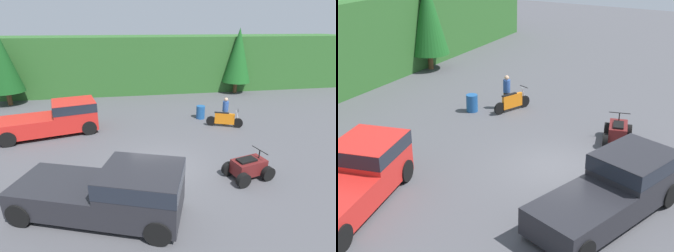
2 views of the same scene
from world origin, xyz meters
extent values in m
plane|color=#4C4C51|center=(0.00, 0.00, 0.00)|extent=(80.00, 80.00, 0.00)
cylinder|color=brown|center=(8.88, 12.65, 0.52)|extent=(0.35, 0.35, 1.04)
cone|color=#19561E|center=(8.88, 12.65, 3.41)|extent=(2.55, 2.55, 4.75)
cube|color=red|center=(-4.37, 5.33, 1.04)|extent=(2.78, 2.59, 1.62)
cube|color=#1E232D|center=(-4.37, 5.33, 1.57)|extent=(2.80, 2.62, 0.52)
cylinder|color=black|center=(-3.98, 6.41, 0.41)|extent=(0.87, 0.47, 0.83)
cylinder|color=black|center=(-3.53, 4.54, 0.41)|extent=(0.87, 0.47, 0.83)
cylinder|color=black|center=(-7.55, 3.56, 0.41)|extent=(0.87, 0.47, 0.83)
cube|color=#232328|center=(-1.02, -3.13, 1.04)|extent=(3.05, 2.81, 1.62)
cube|color=#1E232D|center=(-1.02, -3.13, 1.57)|extent=(3.07, 2.83, 0.52)
cube|color=#232328|center=(-3.63, -2.21, 0.67)|extent=(3.57, 2.99, 0.89)
cylinder|color=black|center=(-0.03, -2.46, 0.41)|extent=(0.88, 0.54, 0.83)
cylinder|color=black|center=(-0.68, -4.27, 0.41)|extent=(0.88, 0.54, 0.83)
cylinder|color=black|center=(-4.24, -0.97, 0.41)|extent=(0.88, 0.54, 0.83)
cylinder|color=black|center=(-4.88, -2.79, 0.41)|extent=(0.88, 0.54, 0.83)
cylinder|color=black|center=(5.42, 4.08, 0.31)|extent=(0.61, 0.33, 0.62)
cylinder|color=black|center=(3.91, 4.71, 0.31)|extent=(0.61, 0.33, 0.62)
cube|color=orange|center=(4.67, 4.40, 0.53)|extent=(1.17, 0.61, 0.69)
cylinder|color=#B7B7BC|center=(5.38, 4.10, 0.72)|extent=(0.30, 0.16, 0.79)
cylinder|color=black|center=(5.38, 4.10, 1.12)|extent=(0.27, 0.57, 0.04)
cube|color=black|center=(4.48, 4.48, 0.90)|extent=(0.87, 0.47, 0.06)
cylinder|color=black|center=(3.97, -0.75, 0.30)|extent=(0.64, 0.36, 0.60)
cylinder|color=black|center=(4.21, -1.69, 0.30)|extent=(0.64, 0.36, 0.60)
cylinder|color=black|center=(2.77, -1.05, 0.30)|extent=(0.64, 0.36, 0.60)
cylinder|color=black|center=(3.01, -2.00, 0.30)|extent=(0.64, 0.36, 0.60)
cube|color=#5B1919|center=(3.49, -1.37, 0.52)|extent=(1.50, 1.07, 0.60)
cylinder|color=black|center=(3.97, -1.25, 1.00)|extent=(0.06, 0.06, 0.35)
cylinder|color=black|center=(3.97, -1.25, 1.17)|extent=(0.26, 0.90, 0.04)
cube|color=black|center=(3.35, -1.41, 0.86)|extent=(0.87, 0.61, 0.08)
cylinder|color=brown|center=(4.86, 4.91, 0.44)|extent=(0.20, 0.20, 0.87)
cylinder|color=brown|center=(4.83, 4.71, 0.44)|extent=(0.20, 0.20, 0.87)
cylinder|color=#2D5199|center=(4.84, 4.81, 1.20)|extent=(0.41, 0.41, 0.65)
sphere|color=tan|center=(4.84, 4.81, 1.64)|extent=(0.27, 0.27, 0.24)
cylinder|color=#1E5193|center=(3.63, 6.16, 0.44)|extent=(0.58, 0.58, 0.88)
camera|label=1|loc=(-1.39, -10.16, 6.00)|focal=28.00mm
camera|label=2|loc=(-15.06, -5.88, 8.64)|focal=50.00mm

